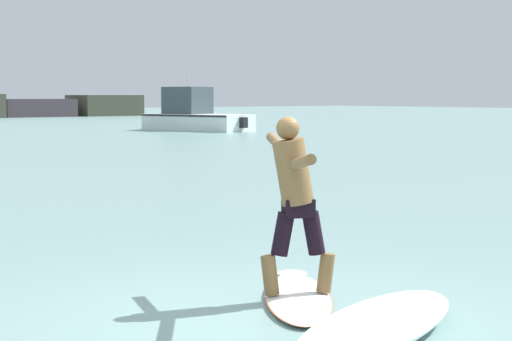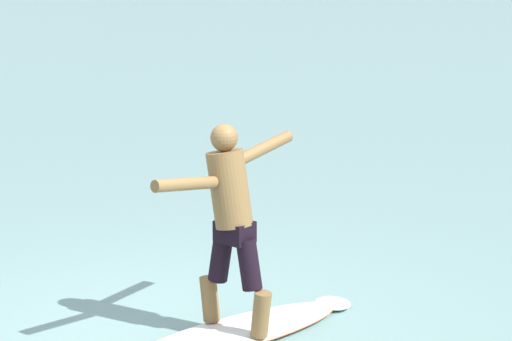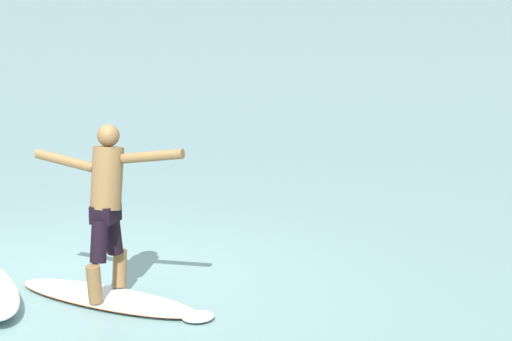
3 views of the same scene
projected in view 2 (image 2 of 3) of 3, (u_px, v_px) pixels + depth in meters
surfboard at (239, 331)px, 9.15m from camera, size 1.68×1.93×0.21m
surfer at (231, 212)px, 8.92m from camera, size 0.79×1.35×1.56m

